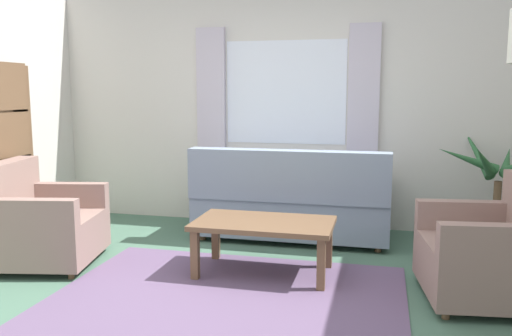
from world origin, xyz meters
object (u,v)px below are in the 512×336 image
at_px(couch, 291,203).
at_px(armchair_right, 493,252).
at_px(armchair_left, 40,223).
at_px(coffee_table, 264,228).
at_px(potted_plant, 495,201).

distance_m(couch, armchair_right, 2.03).
bearing_deg(armchair_left, couch, -68.50).
relative_size(couch, armchair_right, 2.03).
xyz_separation_m(couch, armchair_left, (-1.94, -1.25, -0.01)).
height_order(coffee_table, potted_plant, potted_plant).
relative_size(armchair_left, coffee_table, 0.90).
xyz_separation_m(armchair_right, potted_plant, (0.26, 1.36, 0.10)).
bearing_deg(potted_plant, armchair_left, -159.93).
bearing_deg(couch, armchair_right, 143.48).
bearing_deg(coffee_table, couch, 87.85).
xyz_separation_m(armchair_right, coffee_table, (-1.67, 0.16, 0.03)).
relative_size(armchair_right, coffee_table, 0.85).
xyz_separation_m(couch, coffee_table, (-0.04, -1.05, 0.01)).
distance_m(armchair_left, coffee_table, 1.91).
xyz_separation_m(armchair_left, armchair_right, (3.57, 0.04, 0.00)).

